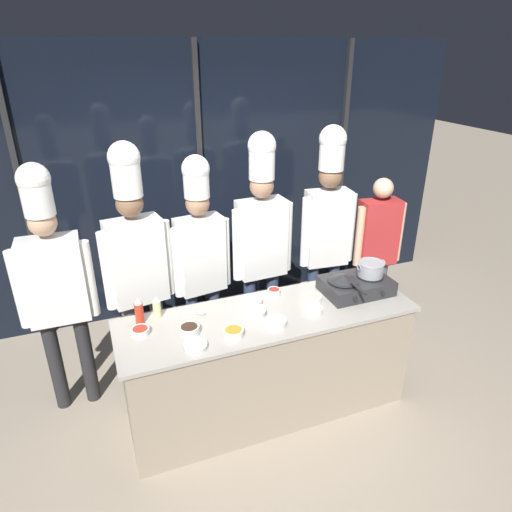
# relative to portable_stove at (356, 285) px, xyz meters

# --- Properties ---
(ground_plane) EXTENTS (24.00, 24.00, 0.00)m
(ground_plane) POSITION_rel_portable_stove_xyz_m (-0.76, -0.05, -0.94)
(ground_plane) COLOR gray
(window_wall_back) EXTENTS (5.72, 0.09, 2.70)m
(window_wall_back) POSITION_rel_portable_stove_xyz_m (-0.76, 1.78, 0.41)
(window_wall_back) COLOR black
(window_wall_back) RESTS_ON ground_plane
(demo_counter) EXTENTS (2.17, 0.66, 0.88)m
(demo_counter) POSITION_rel_portable_stove_xyz_m (-0.76, -0.05, -0.50)
(demo_counter) COLOR gray
(demo_counter) RESTS_ON ground_plane
(portable_stove) EXTENTS (0.52, 0.37, 0.12)m
(portable_stove) POSITION_rel_portable_stove_xyz_m (0.00, 0.00, 0.00)
(portable_stove) COLOR #28282B
(portable_stove) RESTS_ON demo_counter
(frying_pan) EXTENTS (0.24, 0.42, 0.05)m
(frying_pan) POSITION_rel_portable_stove_xyz_m (-0.12, -0.00, 0.09)
(frying_pan) COLOR #232326
(frying_pan) RESTS_ON portable_stove
(stock_pot) EXTENTS (0.23, 0.20, 0.11)m
(stock_pot) POSITION_rel_portable_stove_xyz_m (0.12, 0.00, 0.12)
(stock_pot) COLOR #93969B
(stock_pot) RESTS_ON portable_stove
(squeeze_bottle_oil) EXTENTS (0.06, 0.06, 0.16)m
(squeeze_bottle_oil) POSITION_rel_portable_stove_xyz_m (-1.51, 0.20, 0.02)
(squeeze_bottle_oil) COLOR beige
(squeeze_bottle_oil) RESTS_ON demo_counter
(squeeze_bottle_chili) EXTENTS (0.06, 0.06, 0.20)m
(squeeze_bottle_chili) POSITION_rel_portable_stove_xyz_m (-1.64, 0.17, 0.03)
(squeeze_bottle_chili) COLOR red
(squeeze_bottle_chili) RESTS_ON demo_counter
(prep_bowl_bell_pepper) EXTENTS (0.10, 0.10, 0.04)m
(prep_bowl_bell_pepper) POSITION_rel_portable_stove_xyz_m (-0.61, 0.20, -0.03)
(prep_bowl_bell_pepper) COLOR white
(prep_bowl_bell_pepper) RESTS_ON demo_counter
(prep_bowl_rice) EXTENTS (0.17, 0.17, 0.06)m
(prep_bowl_rice) POSITION_rel_portable_stove_xyz_m (-0.86, -0.04, -0.03)
(prep_bowl_rice) COLOR white
(prep_bowl_rice) RESTS_ON demo_counter
(prep_bowl_soy_glaze) EXTENTS (0.14, 0.14, 0.06)m
(prep_bowl_soy_glaze) POSITION_rel_portable_stove_xyz_m (-1.35, -0.08, -0.03)
(prep_bowl_soy_glaze) COLOR white
(prep_bowl_soy_glaze) RESTS_ON demo_counter
(prep_bowl_chili_flakes) EXTENTS (0.12, 0.12, 0.05)m
(prep_bowl_chili_flakes) POSITION_rel_portable_stove_xyz_m (-1.65, 0.03, -0.03)
(prep_bowl_chili_flakes) COLOR white
(prep_bowl_chili_flakes) RESTS_ON demo_counter
(prep_bowl_chicken) EXTENTS (0.16, 0.16, 0.04)m
(prep_bowl_chicken) POSITION_rel_portable_stove_xyz_m (-0.77, -0.20, -0.03)
(prep_bowl_chicken) COLOR white
(prep_bowl_chicken) RESTS_ON demo_counter
(prep_bowl_bean_sprouts) EXTENTS (0.12, 0.12, 0.04)m
(prep_bowl_bean_sprouts) POSITION_rel_portable_stove_xyz_m (-0.44, -0.15, -0.03)
(prep_bowl_bean_sprouts) COLOR white
(prep_bowl_bean_sprouts) RESTS_ON demo_counter
(prep_bowl_carrots) EXTENTS (0.14, 0.14, 0.05)m
(prep_bowl_carrots) POSITION_rel_portable_stove_xyz_m (-1.08, -0.22, -0.03)
(prep_bowl_carrots) COLOR white
(prep_bowl_carrots) RESTS_ON demo_counter
(prep_bowl_noodles) EXTENTS (0.16, 0.16, 0.04)m
(prep_bowl_noodles) POSITION_rel_portable_stove_xyz_m (-0.82, 0.13, -0.04)
(prep_bowl_noodles) COLOR white
(prep_bowl_noodles) RESTS_ON demo_counter
(prep_bowl_shrimp) EXTENTS (0.13, 0.13, 0.05)m
(prep_bowl_shrimp) POSITION_rel_portable_stove_xyz_m (-0.37, -0.00, -0.03)
(prep_bowl_shrimp) COLOR white
(prep_bowl_shrimp) RESTS_ON demo_counter
(prep_bowl_onion) EXTENTS (0.15, 0.15, 0.04)m
(prep_bowl_onion) POSITION_rel_portable_stove_xyz_m (-1.35, -0.26, -0.04)
(prep_bowl_onion) COLOR white
(prep_bowl_onion) RESTS_ON demo_counter
(serving_spoon_slotted) EXTENTS (0.19, 0.14, 0.02)m
(serving_spoon_slotted) POSITION_rel_portable_stove_xyz_m (-1.24, 0.14, -0.05)
(serving_spoon_slotted) COLOR #B2B5BA
(serving_spoon_slotted) RESTS_ON demo_counter
(chef_head) EXTENTS (0.54, 0.22, 1.96)m
(chef_head) POSITION_rel_portable_stove_xyz_m (-2.16, 0.57, 0.20)
(chef_head) COLOR #232326
(chef_head) RESTS_ON ground_plane
(chef_sous) EXTENTS (0.53, 0.27, 2.05)m
(chef_sous) POSITION_rel_portable_stove_xyz_m (-1.57, 0.59, 0.27)
(chef_sous) COLOR #4C4C51
(chef_sous) RESTS_ON ground_plane
(chef_line) EXTENTS (0.49, 0.25, 1.91)m
(chef_line) POSITION_rel_portable_stove_xyz_m (-1.06, 0.65, 0.20)
(chef_line) COLOR #2D3856
(chef_line) RESTS_ON ground_plane
(chef_pastry) EXTENTS (0.53, 0.23, 2.04)m
(chef_pastry) POSITION_rel_portable_stove_xyz_m (-0.53, 0.66, 0.27)
(chef_pastry) COLOR #2D3856
(chef_pastry) RESTS_ON ground_plane
(chef_apprentice) EXTENTS (0.50, 0.23, 2.06)m
(chef_apprentice) POSITION_rel_portable_stove_xyz_m (0.08, 0.63, 0.31)
(chef_apprentice) COLOR #2D3856
(chef_apprentice) RESTS_ON ground_plane
(person_guest) EXTENTS (0.48, 0.22, 1.58)m
(person_guest) POSITION_rel_portable_stove_xyz_m (0.61, 0.61, 0.02)
(person_guest) COLOR #4C4C51
(person_guest) RESTS_ON ground_plane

